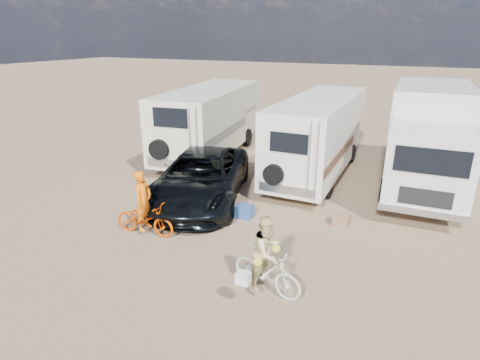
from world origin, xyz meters
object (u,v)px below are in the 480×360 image
at_px(dark_suv, 201,177).
at_px(rv_main, 318,137).
at_px(bike_man, 145,219).
at_px(bike_parked, 439,195).
at_px(bike_woman, 267,271).
at_px(rider_man, 144,206).
at_px(rider_woman, 267,259).
at_px(rv_left, 210,123).
at_px(crate, 342,219).
at_px(cooler, 245,211).
at_px(box_truck, 428,141).

bearing_deg(dark_suv, rv_main, 38.37).
height_order(bike_man, bike_parked, bike_man).
height_order(dark_suv, bike_man, dark_suv).
height_order(bike_woman, rider_man, rider_man).
xyz_separation_m(rider_man, rider_woman, (4.09, -1.05, -0.04)).
xyz_separation_m(rv_left, dark_suv, (2.23, -4.68, -0.74)).
distance_m(rv_left, bike_woman, 10.62).
height_order(dark_suv, bike_parked, dark_suv).
relative_size(bike_woman, crate, 3.83).
xyz_separation_m(rv_main, rv_left, (-5.15, 0.45, 0.01)).
distance_m(dark_suv, rider_man, 2.87).
relative_size(dark_suv, cooler, 11.43).
xyz_separation_m(bike_man, cooler, (2.10, 2.18, -0.27)).
relative_size(dark_suv, crate, 12.94).
bearing_deg(crate, bike_man, -149.30).
xyz_separation_m(rv_main, bike_man, (-3.08, -7.09, -1.07)).
distance_m(rv_main, cooler, 5.19).
bearing_deg(bike_man, rider_man, -0.00).
xyz_separation_m(dark_suv, bike_parked, (7.38, 2.80, -0.41)).
distance_m(box_truck, cooler, 7.14).
bearing_deg(bike_parked, rv_left, 110.40).
height_order(bike_woman, cooler, bike_woman).
bearing_deg(rv_main, bike_woman, -82.93).
bearing_deg(dark_suv, bike_woman, -62.08).
relative_size(bike_man, cooler, 3.51).
bearing_deg(crate, rider_man, -149.30).
bearing_deg(dark_suv, rv_left, 98.41).
relative_size(rider_woman, cooler, 3.21).
height_order(bike_woman, bike_parked, bike_woman).
xyz_separation_m(rv_left, rider_woman, (6.15, -8.60, -0.73)).
height_order(dark_suv, crate, dark_suv).
bearing_deg(dark_suv, crate, -16.23).
height_order(bike_man, rider_woman, rider_woman).
distance_m(bike_man, crate, 5.76).
relative_size(bike_woman, bike_parked, 1.14).
bearing_deg(bike_woman, bike_man, 88.48).
relative_size(rv_main, box_truck, 1.03).
bearing_deg(box_truck, crate, -117.55).
height_order(rv_left, rider_man, rv_left).
bearing_deg(bike_parked, cooler, 154.09).
bearing_deg(rider_man, bike_man, -0.00).
bearing_deg(rv_left, bike_woman, -61.55).
bearing_deg(rider_man, bike_parked, -58.09).
bearing_deg(cooler, bike_woman, -58.71).
distance_m(rv_left, cooler, 6.92).
xyz_separation_m(bike_man, rider_man, (0.00, 0.00, 0.39)).
relative_size(rider_woman, crate, 3.63).
distance_m(rv_main, bike_woman, 8.27).
bearing_deg(cooler, bike_parked, 32.32).
xyz_separation_m(rv_left, box_truck, (9.05, -0.41, 0.28)).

